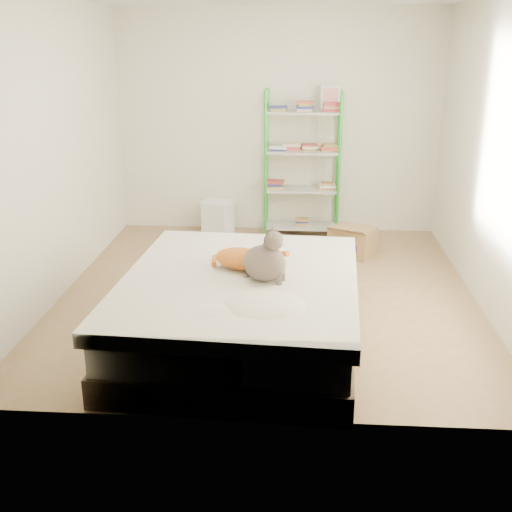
# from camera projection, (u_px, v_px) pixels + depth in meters

# --- Properties ---
(room) EXTENTS (3.81, 4.21, 2.61)m
(room) POSITION_uv_depth(u_px,v_px,m) (269.00, 154.00, 5.58)
(room) COLOR tan
(room) RESTS_ON ground
(bed) EXTENTS (1.88, 2.29, 0.56)m
(bed) POSITION_uv_depth(u_px,v_px,m) (240.00, 310.00, 4.94)
(bed) COLOR brown
(bed) RESTS_ON ground
(orange_cat) EXTENTS (0.59, 0.44, 0.21)m
(orange_cat) POSITION_uv_depth(u_px,v_px,m) (242.00, 256.00, 4.96)
(orange_cat) COLOR orange
(orange_cat) RESTS_ON bed
(grey_cat) EXTENTS (0.41, 0.36, 0.40)m
(grey_cat) POSITION_uv_depth(u_px,v_px,m) (265.00, 255.00, 4.70)
(grey_cat) COLOR #745D4F
(grey_cat) RESTS_ON bed
(shelf_unit) EXTENTS (0.88, 0.36, 1.74)m
(shelf_unit) POSITION_uv_depth(u_px,v_px,m) (303.00, 160.00, 7.46)
(shelf_unit) COLOR green
(shelf_unit) RESTS_ON ground
(cardboard_box) EXTENTS (0.56, 0.58, 0.36)m
(cardboard_box) POSITION_uv_depth(u_px,v_px,m) (353.00, 241.00, 6.97)
(cardboard_box) COLOR #9F7D45
(cardboard_box) RESTS_ON ground
(white_bin) EXTENTS (0.43, 0.40, 0.40)m
(white_bin) POSITION_uv_depth(u_px,v_px,m) (218.00, 217.00, 7.72)
(white_bin) COLOR white
(white_bin) RESTS_ON ground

